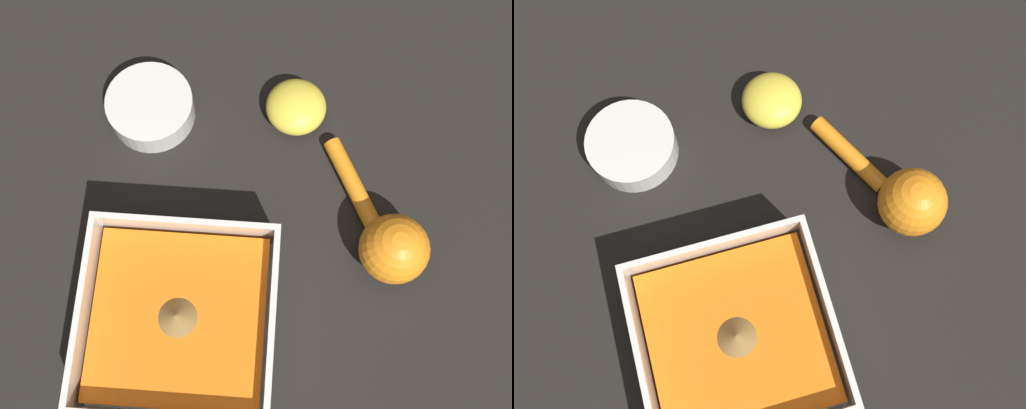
# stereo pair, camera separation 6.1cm
# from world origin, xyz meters

# --- Properties ---
(ground_plane) EXTENTS (4.00, 4.00, 0.00)m
(ground_plane) POSITION_xyz_m (0.00, 0.00, 0.00)
(ground_plane) COLOR black
(square_dish) EXTENTS (0.18, 0.18, 0.07)m
(square_dish) POSITION_xyz_m (-0.01, 0.02, 0.02)
(square_dish) COLOR silver
(square_dish) RESTS_ON ground_plane
(spice_bowl) EXTENTS (0.09, 0.09, 0.03)m
(spice_bowl) POSITION_xyz_m (0.05, -0.21, 0.02)
(spice_bowl) COLOR silver
(spice_bowl) RESTS_ON ground_plane
(lemon_squeezer) EXTENTS (0.11, 0.16, 0.07)m
(lemon_squeezer) POSITION_xyz_m (-0.21, -0.07, 0.03)
(lemon_squeezer) COLOR orange
(lemon_squeezer) RESTS_ON ground_plane
(lemon_half) EXTENTS (0.07, 0.07, 0.04)m
(lemon_half) POSITION_xyz_m (-0.11, -0.22, 0.02)
(lemon_half) COLOR yellow
(lemon_half) RESTS_ON ground_plane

